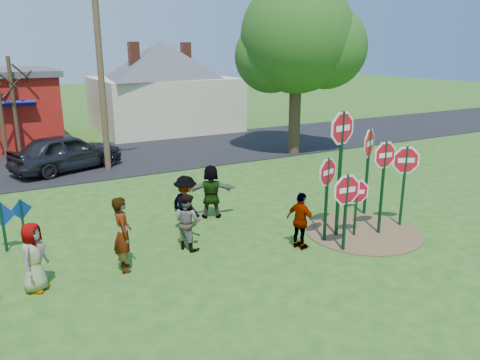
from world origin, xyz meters
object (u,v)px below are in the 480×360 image
at_px(person_b, 123,234).
at_px(utility_pole, 100,66).
at_px(leafy_tree, 299,43).
at_px(stop_sign_c, 384,166).
at_px(person_a, 34,257).
at_px(suv, 67,152).
at_px(stop_sign_a, 346,196).
at_px(stop_sign_b, 342,142).
at_px(stop_sign_d, 369,150).

distance_m(person_b, utility_pole, 10.17).
xyz_separation_m(person_b, utility_pole, (1.86, 9.40, 3.40)).
xyz_separation_m(utility_pole, leafy_tree, (8.83, -1.11, 0.91)).
bearing_deg(leafy_tree, stop_sign_c, -112.29).
bearing_deg(person_a, person_b, -53.19).
xyz_separation_m(suv, leafy_tree, (10.33, -1.81, 4.38)).
height_order(stop_sign_a, utility_pole, utility_pole).
xyz_separation_m(stop_sign_a, stop_sign_c, (1.62, 0.40, 0.47)).
relative_size(stop_sign_a, person_a, 1.41).
bearing_deg(stop_sign_a, stop_sign_c, 18.26).
bearing_deg(person_b, stop_sign_a, -101.51).
bearing_deg(stop_sign_c, suv, 121.53).
relative_size(person_b, leafy_tree, 0.22).
distance_m(stop_sign_c, person_a, 8.85).
bearing_deg(stop_sign_b, utility_pole, 100.78).
distance_m(stop_sign_c, person_b, 6.98).
bearing_deg(person_a, stop_sign_b, -60.03).
bearing_deg(person_a, stop_sign_c, -62.21).
bearing_deg(leafy_tree, person_b, -142.20).
bearing_deg(leafy_tree, utility_pole, 172.81).
xyz_separation_m(person_a, suv, (2.27, 10.15, 0.05)).
height_order(stop_sign_c, leafy_tree, leafy_tree).
height_order(stop_sign_c, person_a, stop_sign_c).
relative_size(stop_sign_c, person_b, 1.54).
bearing_deg(suv, stop_sign_a, -177.56).
xyz_separation_m(stop_sign_d, person_a, (-9.45, -0.20, -1.27)).
xyz_separation_m(stop_sign_c, utility_pole, (-4.93, 10.62, 2.35)).
distance_m(person_b, suv, 10.11).
relative_size(person_b, utility_pole, 0.22).
bearing_deg(stop_sign_d, stop_sign_a, -171.35).
bearing_deg(stop_sign_a, person_a, 171.65).
bearing_deg(leafy_tree, stop_sign_b, -119.05).
bearing_deg(stop_sign_d, utility_pole, 93.26).
bearing_deg(stop_sign_a, suv, 116.54).
xyz_separation_m(stop_sign_a, person_b, (-5.17, 1.62, -0.57)).
relative_size(person_b, suv, 0.39).
xyz_separation_m(person_a, person_b, (1.90, 0.04, 0.13)).
relative_size(stop_sign_a, leafy_tree, 0.27).
xyz_separation_m(stop_sign_b, stop_sign_d, (1.89, 0.93, -0.60)).
height_order(stop_sign_d, suv, stop_sign_d).
distance_m(stop_sign_a, suv, 12.69).
relative_size(stop_sign_a, suv, 0.48).
height_order(stop_sign_b, suv, stop_sign_b).
height_order(stop_sign_d, utility_pole, utility_pole).
xyz_separation_m(stop_sign_c, person_a, (-8.70, 1.18, -1.17)).
distance_m(stop_sign_b, stop_sign_c, 1.41).
bearing_deg(suv, stop_sign_c, -170.29).
distance_m(stop_sign_d, person_b, 7.63).
height_order(stop_sign_c, person_b, stop_sign_c).
height_order(stop_sign_a, leafy_tree, leafy_tree).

